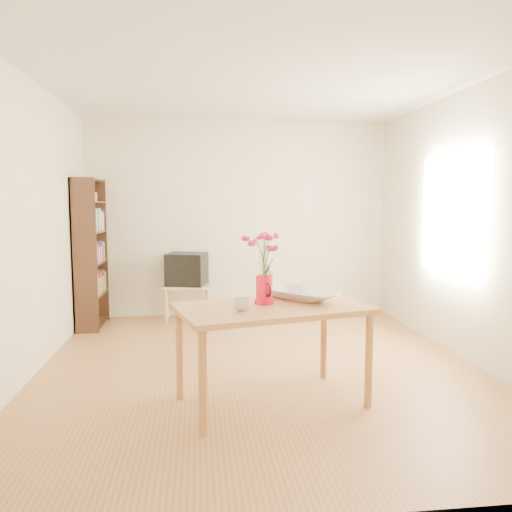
{
  "coord_description": "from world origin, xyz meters",
  "views": [
    {
      "loc": [
        -0.56,
        -4.45,
        1.51
      ],
      "look_at": [
        0.0,
        0.3,
        1.0
      ],
      "focal_mm": 35.0,
      "sensor_mm": 36.0,
      "label": 1
    }
  ],
  "objects": [
    {
      "name": "room",
      "position": [
        0.03,
        0.0,
        1.3
      ],
      "size": [
        4.5,
        4.5,
        4.5
      ],
      "color": "olive",
      "rests_on": "ground"
    },
    {
      "name": "table",
      "position": [
        -0.01,
        -0.85,
        0.67
      ],
      "size": [
        1.54,
        1.12,
        0.75
      ],
      "rotation": [
        0.0,
        0.0,
        0.26
      ],
      "color": "#A46A38",
      "rests_on": "ground"
    },
    {
      "name": "tv_stand",
      "position": [
        -0.7,
        1.97,
        0.39
      ],
      "size": [
        0.6,
        0.45,
        0.46
      ],
      "color": "tan",
      "rests_on": "ground"
    },
    {
      "name": "bookshelf",
      "position": [
        -1.85,
        1.75,
        0.84
      ],
      "size": [
        0.28,
        0.7,
        1.8
      ],
      "color": "black",
      "rests_on": "ground"
    },
    {
      "name": "pitcher",
      "position": [
        -0.06,
        -0.76,
        0.85
      ],
      "size": [
        0.15,
        0.22,
        0.22
      ],
      "rotation": [
        0.0,
        0.0,
        0.25
      ],
      "color": "red",
      "rests_on": "table"
    },
    {
      "name": "flowers",
      "position": [
        -0.06,
        -0.76,
        1.14
      ],
      "size": [
        0.25,
        0.25,
        0.36
      ],
      "primitive_type": null,
      "color": "#C42E67",
      "rests_on": "pitcher"
    },
    {
      "name": "mug",
      "position": [
        -0.25,
        -0.99,
        0.8
      ],
      "size": [
        0.17,
        0.17,
        0.1
      ],
      "primitive_type": "imported",
      "rotation": [
        0.0,
        0.0,
        3.69
      ],
      "color": "white",
      "rests_on": "table"
    },
    {
      "name": "bowl",
      "position": [
        0.22,
        -0.61,
        0.98
      ],
      "size": [
        0.68,
        0.68,
        0.45
      ],
      "primitive_type": "imported",
      "rotation": [
        0.0,
        0.0,
        0.69
      ],
      "color": "white",
      "rests_on": "table"
    },
    {
      "name": "teacup_a",
      "position": [
        0.18,
        -0.61,
        0.94
      ],
      "size": [
        0.11,
        0.11,
        0.07
      ],
      "primitive_type": "imported",
      "rotation": [
        0.0,
        0.0,
        0.73
      ],
      "color": "white",
      "rests_on": "bowl"
    },
    {
      "name": "teacup_b",
      "position": [
        0.26,
        -0.59,
        0.93
      ],
      "size": [
        0.09,
        0.09,
        0.07
      ],
      "primitive_type": "imported",
      "rotation": [
        0.0,
        0.0,
        1.92
      ],
      "color": "white",
      "rests_on": "bowl"
    },
    {
      "name": "television",
      "position": [
        -0.7,
        1.98,
        0.67
      ],
      "size": [
        0.57,
        0.54,
        0.41
      ],
      "rotation": [
        0.0,
        0.0,
        -0.27
      ],
      "color": "black",
      "rests_on": "tv_stand"
    }
  ]
}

